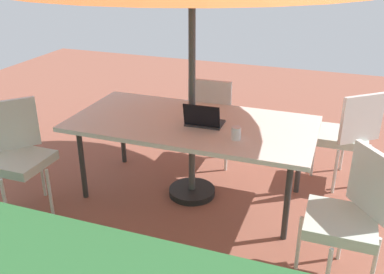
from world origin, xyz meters
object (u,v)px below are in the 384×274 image
at_px(dining_table, 192,126).
at_px(cup, 236,133).
at_px(chair_south, 213,116).
at_px(chair_northeast, 18,152).
at_px(laptop, 204,120).
at_px(chair_southwest, 348,133).
at_px(chair_northwest, 350,213).

bearing_deg(dining_table, cup, 152.85).
xyz_separation_m(chair_south, cup, (-0.48, 0.93, 0.25)).
bearing_deg(dining_table, chair_northeast, 27.81).
bearing_deg(laptop, chair_southwest, -150.28).
height_order(dining_table, chair_southwest, chair_southwest).
bearing_deg(cup, chair_northeast, 14.62).
bearing_deg(chair_northwest, cup, -154.53).
bearing_deg(chair_northwest, chair_south, -172.25).
bearing_deg(chair_southwest, chair_northeast, -11.98).
xyz_separation_m(chair_southwest, laptop, (1.20, 0.74, 0.25)).
xyz_separation_m(chair_northwest, chair_northeast, (2.73, -0.00, 0.00)).
bearing_deg(chair_south, dining_table, 88.95).
distance_m(chair_south, chair_northeast, 1.93).
distance_m(dining_table, laptop, 0.17).
relative_size(chair_northwest, laptop, 2.98).
bearing_deg(chair_southwest, chair_south, -39.36).
xyz_separation_m(chair_northwest, chair_south, (1.39, -1.40, 0.00)).
relative_size(chair_northwest, cup, 9.19).
relative_size(chair_south, chair_northeast, 1.00).
bearing_deg(dining_table, chair_southwest, -152.43).
xyz_separation_m(chair_southwest, cup, (0.87, 0.93, 0.25)).
relative_size(chair_south, cup, 9.19).
bearing_deg(chair_northwest, chair_southwest, 144.89).
xyz_separation_m(laptop, cup, (-0.34, 0.19, 0.01)).
xyz_separation_m(chair_northwest, laptop, (1.25, -0.66, 0.25)).
bearing_deg(laptop, chair_northeast, 22.13).
relative_size(chair_southwest, laptop, 2.98).
bearing_deg(dining_table, laptop, 158.46).
bearing_deg(cup, dining_table, -27.15).
relative_size(chair_southwest, cup, 9.19).
relative_size(chair_northeast, cup, 9.19).
xyz_separation_m(chair_northwest, chair_southwest, (0.05, -1.41, 0.00)).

